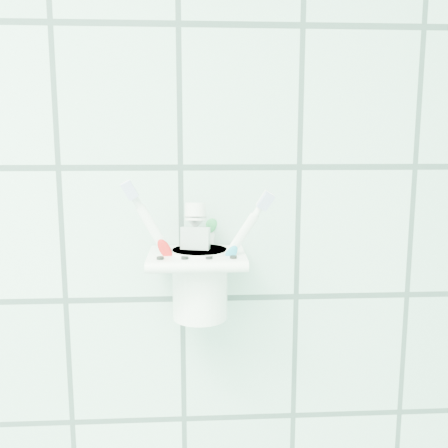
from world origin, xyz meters
name	(u,v)px	position (x,y,z in m)	size (l,w,h in m)	color
holder_bracket	(197,259)	(0.63, 1.15, 1.32)	(0.12, 0.10, 0.04)	white
cup	(200,281)	(0.63, 1.16, 1.29)	(0.08, 0.08, 0.09)	white
toothbrush_pink	(202,238)	(0.64, 1.15, 1.34)	(0.08, 0.03, 0.18)	white
toothbrush_blue	(199,222)	(0.63, 1.17, 1.36)	(0.04, 0.07, 0.21)	white
toothbrush_orange	(191,240)	(0.62, 1.15, 1.34)	(0.08, 0.04, 0.17)	white
toothpaste_tube	(194,251)	(0.63, 1.15, 1.33)	(0.04, 0.04, 0.14)	silver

